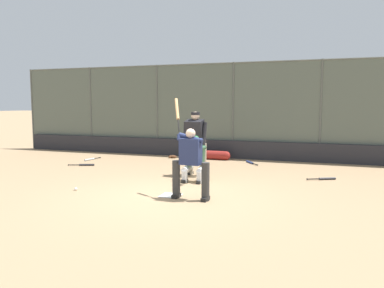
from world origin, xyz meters
name	(u,v)px	position (x,y,z in m)	size (l,w,h in m)	color
ground_plane	(171,196)	(0.00, 0.00, 0.00)	(160.00, 160.00, 0.00)	#9E7F5B
home_plate_marker	(171,195)	(0.00, 0.00, 0.01)	(0.43, 0.43, 0.01)	white
backstop_fence	(233,108)	(0.00, -6.10, 1.85)	(18.44, 0.08, 3.53)	#515651
padding_wall	(232,149)	(0.00, -6.00, 0.33)	(17.99, 0.18, 0.66)	#28282D
bleachers_beyond	(194,137)	(2.35, -8.60, 0.48)	(12.85, 2.50, 1.48)	slate
batter_at_plate	(190,161)	(-0.50, 0.13, 0.82)	(0.98, 0.70, 2.14)	#333333
catcher_behind_plate	(194,158)	(-0.01, -1.59, 0.62)	(0.63, 0.74, 1.20)	silver
umpire_home	(196,141)	(0.22, -2.39, 0.97)	(0.73, 0.50, 1.80)	gray
spare_bat_near_backstop	(91,159)	(4.70, -3.90, 0.03)	(0.19, 0.80, 0.07)	black
spare_bat_by_padding	(325,179)	(-3.23, -2.93, 0.03)	(0.74, 0.40, 0.07)	black
spare_bat_third_base_side	(251,163)	(-0.87, -5.01, 0.03)	(0.53, 0.73, 0.07)	black
spare_bat_first_base_side	(85,165)	(4.16, -2.77, 0.03)	(0.81, 0.35, 0.07)	black
fielding_glove_on_dirt	(172,157)	(2.11, -5.33, 0.05)	(0.30, 0.23, 0.11)	#56331E
baseball_loose	(76,189)	(2.28, 0.27, 0.04)	(0.07, 0.07, 0.07)	white
equipment_bag_dugout_side	(211,155)	(0.65, -5.49, 0.16)	(1.40, 0.32, 0.32)	maroon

